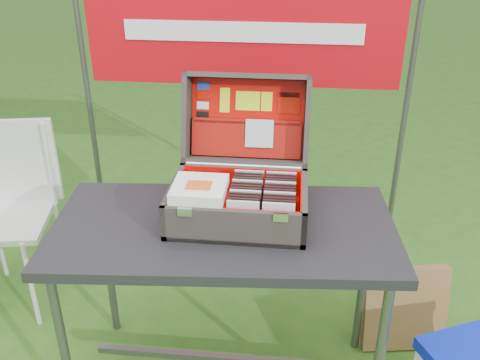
# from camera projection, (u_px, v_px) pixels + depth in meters

# --- Properties ---
(table) EXTENTS (1.32, 0.73, 0.80)m
(table) POSITION_uv_depth(u_px,v_px,m) (225.00, 308.00, 2.18)
(table) COLOR black
(table) RESTS_ON ground
(table_top) EXTENTS (1.32, 0.73, 0.04)m
(table_top) POSITION_uv_depth(u_px,v_px,m) (224.00, 229.00, 2.00)
(table_top) COLOR black
(table_top) RESTS_ON ground
(table_leg_fl) EXTENTS (0.04, 0.04, 0.76)m
(table_leg_fl) POSITION_uv_depth(u_px,v_px,m) (63.00, 347.00, 2.01)
(table_leg_fl) COLOR #59595B
(table_leg_fl) RESTS_ON ground
(table_leg_bl) EXTENTS (0.04, 0.04, 0.76)m
(table_leg_bl) POSITION_uv_depth(u_px,v_px,m) (108.00, 265.00, 2.47)
(table_leg_bl) COLOR #59595B
(table_leg_bl) RESTS_ON ground
(table_leg_br) EXTENTS (0.04, 0.04, 0.76)m
(table_leg_br) POSITION_uv_depth(u_px,v_px,m) (363.00, 282.00, 2.36)
(table_leg_br) COLOR #59595B
(table_leg_br) RESTS_ON ground
(table_brace) EXTENTS (1.13, 0.03, 0.03)m
(table_brace) POSITION_uv_depth(u_px,v_px,m) (226.00, 358.00, 2.30)
(table_brace) COLOR #59595B
(table_brace) RESTS_ON ground
(suitcase) EXTENTS (0.51, 0.52, 0.46)m
(suitcase) POSITION_uv_depth(u_px,v_px,m) (240.00, 157.00, 1.98)
(suitcase) COLOR #464038
(suitcase) RESTS_ON table
(suitcase_base_bottom) EXTENTS (0.51, 0.36, 0.02)m
(suitcase_base_bottom) POSITION_uv_depth(u_px,v_px,m) (238.00, 216.00, 2.02)
(suitcase_base_bottom) COLOR #464038
(suitcase_base_bottom) RESTS_ON table_top
(suitcase_base_wall_front) EXTENTS (0.51, 0.02, 0.14)m
(suitcase_base_wall_front) POSITION_uv_depth(u_px,v_px,m) (233.00, 228.00, 1.85)
(suitcase_base_wall_front) COLOR #464038
(suitcase_base_wall_front) RESTS_ON table_top
(suitcase_base_wall_back) EXTENTS (0.51, 0.02, 0.14)m
(suitcase_base_wall_back) POSITION_uv_depth(u_px,v_px,m) (243.00, 182.00, 2.15)
(suitcase_base_wall_back) COLOR #464038
(suitcase_base_wall_back) RESTS_ON table_top
(suitcase_base_wall_left) EXTENTS (0.02, 0.36, 0.14)m
(suitcase_base_wall_left) POSITION_uv_depth(u_px,v_px,m) (174.00, 200.00, 2.02)
(suitcase_base_wall_left) COLOR #464038
(suitcase_base_wall_left) RESTS_ON table_top
(suitcase_base_wall_right) EXTENTS (0.02, 0.36, 0.14)m
(suitcase_base_wall_right) POSITION_uv_depth(u_px,v_px,m) (304.00, 207.00, 1.97)
(suitcase_base_wall_right) COLOR #464038
(suitcase_base_wall_right) RESTS_ON table_top
(suitcase_liner_floor) EXTENTS (0.47, 0.32, 0.01)m
(suitcase_liner_floor) POSITION_uv_depth(u_px,v_px,m) (238.00, 214.00, 2.02)
(suitcase_liner_floor) COLOR red
(suitcase_liner_floor) RESTS_ON suitcase_base_bottom
(suitcase_latch_left) EXTENTS (0.05, 0.01, 0.03)m
(suitcase_latch_left) POSITION_uv_depth(u_px,v_px,m) (185.00, 212.00, 1.83)
(suitcase_latch_left) COLOR silver
(suitcase_latch_left) RESTS_ON suitcase_base_wall_front
(suitcase_latch_right) EXTENTS (0.05, 0.01, 0.03)m
(suitcase_latch_right) POSITION_uv_depth(u_px,v_px,m) (281.00, 217.00, 1.79)
(suitcase_latch_right) COLOR silver
(suitcase_latch_right) RESTS_ON suitcase_base_wall_front
(suitcase_hinge) EXTENTS (0.46, 0.02, 0.02)m
(suitcase_hinge) POSITION_uv_depth(u_px,v_px,m) (243.00, 166.00, 2.13)
(suitcase_hinge) COLOR silver
(suitcase_hinge) RESTS_ON suitcase_base_wall_back
(suitcase_lid_back) EXTENTS (0.51, 0.13, 0.35)m
(suitcase_lid_back) POSITION_uv_depth(u_px,v_px,m) (248.00, 118.00, 2.22)
(suitcase_lid_back) COLOR #464038
(suitcase_lid_back) RESTS_ON suitcase_base_wall_back
(suitcase_lid_rim_far) EXTENTS (0.51, 0.14, 0.06)m
(suitcase_lid_rim_far) POSITION_uv_depth(u_px,v_px,m) (248.00, 76.00, 2.13)
(suitcase_lid_rim_far) COLOR #464038
(suitcase_lid_rim_far) RESTS_ON suitcase_lid_back
(suitcase_lid_rim_near) EXTENTS (0.51, 0.14, 0.06)m
(suitcase_lid_rim_near) POSITION_uv_depth(u_px,v_px,m) (245.00, 161.00, 2.19)
(suitcase_lid_rim_near) COLOR #464038
(suitcase_lid_rim_near) RESTS_ON suitcase_lid_back
(suitcase_lid_rim_left) EXTENTS (0.02, 0.24, 0.39)m
(suitcase_lid_rim_left) POSITION_uv_depth(u_px,v_px,m) (187.00, 117.00, 2.19)
(suitcase_lid_rim_left) COLOR #464038
(suitcase_lid_rim_left) RESTS_ON suitcase_lid_back
(suitcase_lid_rim_right) EXTENTS (0.02, 0.24, 0.39)m
(suitcase_lid_rim_right) POSITION_uv_depth(u_px,v_px,m) (307.00, 121.00, 2.14)
(suitcase_lid_rim_right) COLOR #464038
(suitcase_lid_rim_right) RESTS_ON suitcase_lid_back
(suitcase_lid_liner) EXTENTS (0.47, 0.10, 0.31)m
(suitcase_lid_liner) POSITION_uv_depth(u_px,v_px,m) (247.00, 118.00, 2.21)
(suitcase_lid_liner) COLOR red
(suitcase_lid_liner) RESTS_ON suitcase_lid_back
(suitcase_liner_wall_front) EXTENTS (0.47, 0.01, 0.12)m
(suitcase_liner_wall_front) POSITION_uv_depth(u_px,v_px,m) (233.00, 223.00, 1.85)
(suitcase_liner_wall_front) COLOR red
(suitcase_liner_wall_front) RESTS_ON suitcase_base_bottom
(suitcase_liner_wall_back) EXTENTS (0.47, 0.01, 0.12)m
(suitcase_liner_wall_back) POSITION_uv_depth(u_px,v_px,m) (243.00, 181.00, 2.13)
(suitcase_liner_wall_back) COLOR red
(suitcase_liner_wall_back) RESTS_ON suitcase_base_bottom
(suitcase_liner_wall_left) EXTENTS (0.01, 0.32, 0.12)m
(suitcase_liner_wall_left) POSITION_uv_depth(u_px,v_px,m) (177.00, 198.00, 2.01)
(suitcase_liner_wall_left) COLOR red
(suitcase_liner_wall_left) RESTS_ON suitcase_base_bottom
(suitcase_liner_wall_right) EXTENTS (0.01, 0.32, 0.12)m
(suitcase_liner_wall_right) POSITION_uv_depth(u_px,v_px,m) (301.00, 204.00, 1.97)
(suitcase_liner_wall_right) COLOR red
(suitcase_liner_wall_right) RESTS_ON suitcase_base_bottom
(suitcase_lid_pocket) EXTENTS (0.45, 0.07, 0.15)m
(suitcase_lid_pocket) POSITION_uv_depth(u_px,v_px,m) (246.00, 139.00, 2.20)
(suitcase_lid_pocket) COLOR maroon
(suitcase_lid_pocket) RESTS_ON suitcase_lid_liner
(suitcase_pocket_edge) EXTENTS (0.44, 0.03, 0.03)m
(suitcase_pocket_edge) POSITION_uv_depth(u_px,v_px,m) (247.00, 122.00, 2.18)
(suitcase_pocket_edge) COLOR maroon
(suitcase_pocket_edge) RESTS_ON suitcase_lid_pocket
(suitcase_pocket_cd) EXTENTS (0.11, 0.04, 0.11)m
(suitcase_pocket_cd) POSITION_uv_depth(u_px,v_px,m) (259.00, 133.00, 2.18)
(suitcase_pocket_cd) COLOR silver
(suitcase_pocket_cd) RESTS_ON suitcase_lid_pocket
(lid_sticker_cc_a) EXTENTS (0.05, 0.01, 0.03)m
(lid_sticker_cc_a) POSITION_uv_depth(u_px,v_px,m) (203.00, 86.00, 2.20)
(lid_sticker_cc_a) COLOR #1933B2
(lid_sticker_cc_a) RESTS_ON suitcase_lid_liner
(lid_sticker_cc_b) EXTENTS (0.05, 0.01, 0.03)m
(lid_sticker_cc_b) POSITION_uv_depth(u_px,v_px,m) (203.00, 96.00, 2.20)
(lid_sticker_cc_b) COLOR #B71000
(lid_sticker_cc_b) RESTS_ON suitcase_lid_liner
(lid_sticker_cc_c) EXTENTS (0.05, 0.01, 0.03)m
(lid_sticker_cc_c) POSITION_uv_depth(u_px,v_px,m) (203.00, 105.00, 2.21)
(lid_sticker_cc_c) COLOR white
(lid_sticker_cc_c) RESTS_ON suitcase_lid_liner
(lid_sticker_cc_d) EXTENTS (0.05, 0.01, 0.03)m
(lid_sticker_cc_d) POSITION_uv_depth(u_px,v_px,m) (203.00, 115.00, 2.22)
(lid_sticker_cc_d) COLOR black
(lid_sticker_cc_d) RESTS_ON suitcase_lid_liner
(lid_card_neon_tall) EXTENTS (0.04, 0.03, 0.10)m
(lid_card_neon_tall) POSITION_uv_depth(u_px,v_px,m) (225.00, 100.00, 2.20)
(lid_card_neon_tall) COLOR #D8EB17
(lid_card_neon_tall) RESTS_ON suitcase_lid_liner
(lid_card_neon_main) EXTENTS (0.10, 0.03, 0.07)m
(lid_card_neon_main) POSITION_uv_depth(u_px,v_px,m) (248.00, 101.00, 2.19)
(lid_card_neon_main) COLOR #D8EB17
(lid_card_neon_main) RESTS_ON suitcase_lid_liner
(lid_card_neon_small) EXTENTS (0.05, 0.03, 0.07)m
(lid_card_neon_small) POSITION_uv_depth(u_px,v_px,m) (267.00, 102.00, 2.18)
(lid_card_neon_small) COLOR #D8EB17
(lid_card_neon_small) RESTS_ON suitcase_lid_liner
(lid_sticker_band) EXTENTS (0.09, 0.03, 0.09)m
(lid_sticker_band) POSITION_uv_depth(u_px,v_px,m) (289.00, 102.00, 2.17)
(lid_sticker_band) COLOR #B71000
(lid_sticker_band) RESTS_ON suitcase_lid_liner
(lid_sticker_band_bar) EXTENTS (0.08, 0.01, 0.02)m
(lid_sticker_band_bar) POSITION_uv_depth(u_px,v_px,m) (289.00, 95.00, 2.17)
(lid_sticker_band_bar) COLOR black
(lid_sticker_band_bar) RESTS_ON suitcase_lid_liner
(cd_left_0) EXTENTS (0.11, 0.01, 0.13)m
(cd_left_0) POSITION_uv_depth(u_px,v_px,m) (243.00, 217.00, 1.86)
(cd_left_0) COLOR silver
(cd_left_0) RESTS_ON suitcase_liner_floor
(cd_left_1) EXTENTS (0.11, 0.01, 0.13)m
(cd_left_1) POSITION_uv_depth(u_px,v_px,m) (244.00, 214.00, 1.88)
(cd_left_1) COLOR black
(cd_left_1) RESTS_ON suitcase_liner_floor
(cd_left_2) EXTENTS (0.11, 0.01, 0.13)m
(cd_left_2) POSITION_uv_depth(u_px,v_px,m) (244.00, 212.00, 1.90)
(cd_left_2) COLOR black
(cd_left_2) RESTS_ON suitcase_liner_floor
(cd_left_3) EXTENTS (0.11, 0.01, 0.13)m
(cd_left_3) POSITION_uv_depth(u_px,v_px,m) (245.00, 209.00, 1.92)
(cd_left_3) COLOR black
(cd_left_3) RESTS_ON suitcase_liner_floor
(cd_left_4) EXTENTS (0.11, 0.01, 0.13)m
(cd_left_4) POSITION_uv_depth(u_px,v_px,m) (245.00, 206.00, 1.93)
(cd_left_4) COLOR silver
(cd_left_4) RESTS_ON suitcase_liner_floor
(cd_left_5) EXTENTS (0.11, 0.01, 0.13)m
(cd_left_5) POSITION_uv_depth(u_px,v_px,m) (246.00, 203.00, 1.95)
(cd_left_5) COLOR black
(cd_left_5) RESTS_ON suitcase_liner_floor
(cd_left_6) EXTENTS (0.11, 0.01, 0.13)m
(cd_left_6) POSITION_uv_depth(u_px,v_px,m) (246.00, 201.00, 1.97)
(cd_left_6) COLOR black
(cd_left_6) RESTS_ON suitcase_liner_floor
(cd_left_7) EXTENTS (0.11, 0.01, 0.13)m
(cd_left_7) POSITION_uv_depth(u_px,v_px,m) (247.00, 198.00, 1.99)
(cd_left_7) COLOR black
(cd_left_7) RESTS_ON suitcase_liner_floor
(cd_left_8) EXTENTS (0.11, 0.01, 0.13)m
(cd_left_8) POSITION_uv_depth(u_px,v_px,m) (247.00, 195.00, 2.00)
(cd_left_8) COLOR silver
(cd_left_8) RESTS_ON suitcase_liner_floor
(cd_left_9) EXTENTS (0.11, 0.01, 0.13)m
(cd_left_9) POSITION_uv_depth(u_px,v_px,m) (248.00, 193.00, 2.02)
(cd_left_9) COLOR black
(cd_left_9) RESTS_ON suitcase_liner_floor
(cd_left_10) EXTENTS (0.11, 0.01, 0.13)m
(cd_left_10) POSITION_uv_depth(u_px,v_px,m) (248.00, 190.00, 2.04)
(cd_left_10) COLOR black
(cd_left_10) RESTS_ON suitcase_liner_floor
(cd_left_11) EXTENTS (0.11, 0.01, 0.13)m
(cd_left_11) POSITION_uv_depth(u_px,v_px,m) (249.00, 188.00, 2.06)
(cd_left_11) COLOR black
(cd_left_11) RESTS_ON suitcase_liner_floor
(cd_left_12) EXTENTS (0.11, 0.01, 0.13)m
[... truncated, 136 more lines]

